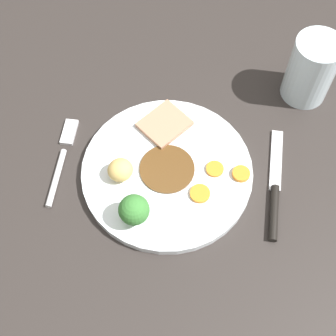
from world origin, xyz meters
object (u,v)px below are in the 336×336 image
at_px(water_glass, 311,70).
at_px(meat_slice_main, 165,124).
at_px(carrot_coin_side, 200,194).
at_px(knife, 275,192).
at_px(carrot_coin_back, 215,169).
at_px(fork, 62,158).
at_px(carrot_coin_front, 241,174).
at_px(roast_potato_left, 120,170).
at_px(dinner_plate, 168,174).
at_px(broccoli_floret, 134,210).

bearing_deg(water_glass, meat_slice_main, -156.47).
xyz_separation_m(carrot_coin_side, knife, (0.11, 0.02, -0.01)).
relative_size(carrot_coin_back, knife, 0.14).
distance_m(carrot_coin_side, water_glass, 0.27).
relative_size(meat_slice_main, fork, 0.45).
distance_m(carrot_coin_front, carrot_coin_side, 0.07).
xyz_separation_m(carrot_coin_back, carrot_coin_side, (-0.02, -0.04, 0.00)).
bearing_deg(roast_potato_left, dinner_plate, 10.10).
bearing_deg(broccoli_floret, knife, 17.34).
xyz_separation_m(dinner_plate, meat_slice_main, (-0.01, 0.08, 0.01)).
height_order(roast_potato_left, carrot_coin_side, roast_potato_left).
relative_size(roast_potato_left, water_glass, 0.33).
height_order(carrot_coin_back, knife, carrot_coin_back).
bearing_deg(carrot_coin_back, carrot_coin_front, -9.21).
bearing_deg(broccoli_floret, carrot_coin_front, 28.90).
xyz_separation_m(roast_potato_left, fork, (-0.10, 0.03, -0.03)).
relative_size(dinner_plate, roast_potato_left, 6.84).
xyz_separation_m(roast_potato_left, broccoli_floret, (0.03, -0.07, 0.01)).
relative_size(carrot_coin_front, carrot_coin_back, 0.99).
xyz_separation_m(carrot_coin_back, water_glass, (0.14, 0.17, 0.04)).
bearing_deg(carrot_coin_back, fork, 178.69).
relative_size(broccoli_floret, knife, 0.27).
xyz_separation_m(meat_slice_main, fork, (-0.15, -0.07, -0.01)).
bearing_deg(roast_potato_left, meat_slice_main, 58.95).
bearing_deg(carrot_coin_side, dinner_plate, 145.47).
bearing_deg(carrot_coin_front, broccoli_floret, -151.10).
relative_size(meat_slice_main, carrot_coin_side, 2.36).
bearing_deg(meat_slice_main, fork, -156.38).
distance_m(dinner_plate, fork, 0.16).
height_order(dinner_plate, meat_slice_main, meat_slice_main).
bearing_deg(roast_potato_left, water_glass, 34.27).
relative_size(fork, water_glass, 1.37).
distance_m(fork, knife, 0.32).
relative_size(roast_potato_left, carrot_coin_back, 1.41).
height_order(carrot_coin_back, fork, carrot_coin_back).
xyz_separation_m(meat_slice_main, water_glass, (0.22, 0.10, 0.04)).
xyz_separation_m(carrot_coin_front, broccoli_floret, (-0.15, -0.08, 0.02)).
xyz_separation_m(carrot_coin_side, broccoli_floret, (-0.09, -0.04, 0.03)).
bearing_deg(water_glass, carrot_coin_side, -127.30).
xyz_separation_m(broccoli_floret, fork, (-0.12, 0.09, -0.04)).
height_order(carrot_coin_back, carrot_coin_side, same).
bearing_deg(dinner_plate, carrot_coin_front, 1.33).
height_order(dinner_plate, fork, dinner_plate).
distance_m(carrot_coin_front, water_glass, 0.21).
relative_size(carrot_coin_side, broccoli_floret, 0.58).
distance_m(meat_slice_main, carrot_coin_side, 0.13).
distance_m(roast_potato_left, carrot_coin_front, 0.18).
height_order(broccoli_floret, knife, broccoli_floret).
relative_size(carrot_coin_back, broccoli_floret, 0.52).
xyz_separation_m(fork, water_glass, (0.37, 0.16, 0.05)).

